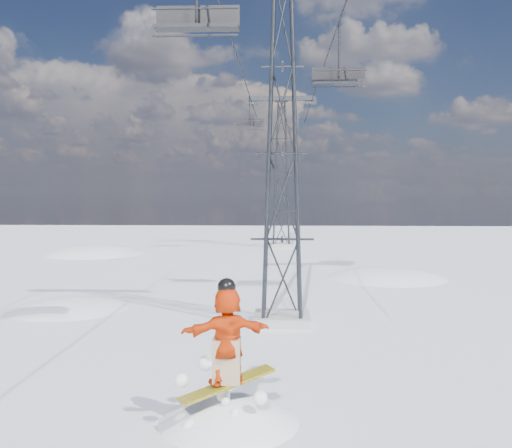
# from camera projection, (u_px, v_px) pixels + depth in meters

# --- Properties ---
(ground) EXTENTS (120.00, 120.00, 0.00)m
(ground) POSITION_uv_depth(u_px,v_px,m) (240.00, 423.00, 10.60)
(ground) COLOR white
(ground) RESTS_ON ground
(snow_terrain) EXTENTS (39.00, 37.00, 22.00)m
(snow_terrain) POSITION_uv_depth(u_px,v_px,m) (184.00, 434.00, 32.55)
(snow_terrain) COLOR white
(snow_terrain) RESTS_ON ground
(lift_tower_near) EXTENTS (5.20, 1.80, 11.43)m
(lift_tower_near) POSITION_uv_depth(u_px,v_px,m) (282.00, 155.00, 18.23)
(lift_tower_near) COLOR #999999
(lift_tower_near) RESTS_ON ground
(lift_tower_far) EXTENTS (5.20, 1.80, 11.43)m
(lift_tower_far) POSITION_uv_depth(u_px,v_px,m) (281.00, 176.00, 43.16)
(lift_tower_far) COLOR #999999
(lift_tower_far) RESTS_ON ground
(haul_cables) EXTENTS (4.46, 51.00, 0.06)m
(haul_cables) POSITION_uv_depth(u_px,v_px,m) (282.00, 64.00, 29.38)
(haul_cables) COLOR black
(haul_cables) RESTS_ON ground
(lift_chair_near) EXTENTS (2.17, 0.62, 2.69)m
(lift_chair_near) POSITION_uv_depth(u_px,v_px,m) (197.00, 19.00, 14.57)
(lift_chair_near) COLOR black
(lift_chair_near) RESTS_ON ground
(lift_chair_mid) EXTENTS (2.07, 0.60, 2.57)m
(lift_chair_mid) POSITION_uv_depth(u_px,v_px,m) (339.00, 76.00, 22.20)
(lift_chair_mid) COLOR black
(lift_chair_mid) RESTS_ON ground
(lift_chair_far) EXTENTS (1.89, 0.54, 2.34)m
(lift_chair_far) POSITION_uv_depth(u_px,v_px,m) (250.00, 123.00, 39.36)
(lift_chair_far) COLOR black
(lift_chair_far) RESTS_ON ground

